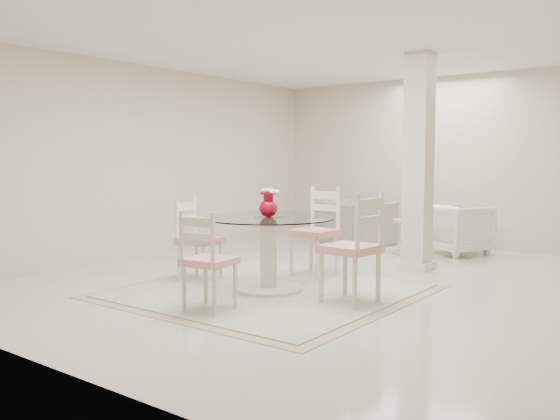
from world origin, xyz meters
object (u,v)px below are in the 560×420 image
Objects in this scene: red_vase at (269,203)px; side_table at (409,238)px; armchair_white at (457,229)px; dining_chair_east at (357,240)px; dining_chair_west at (195,233)px; recliner_taupe at (354,223)px; dining_chair_north at (318,224)px; dining_chair_south at (205,254)px; column at (418,162)px; dining_table at (269,254)px.

side_table is (0.13, 3.16, -0.70)m from red_vase.
red_vase is 0.59× the size of side_table.
dining_chair_east is at bearing 120.33° from armchair_white.
dining_chair_east reaches higher than side_table.
recliner_taupe is (0.03, 3.58, -0.20)m from dining_chair_west.
recliner_taupe is at bearing 114.64° from dining_chair_north.
armchair_white is at bearing -169.28° from dining_chair_east.
red_vase is at bearing -94.66° from dining_chair_south.
column is 2.63× the size of dining_chair_south.
recliner_taupe is (-0.99, 3.51, -0.05)m from dining_table.
recliner_taupe is 1.35× the size of armchair_white.
dining_chair_west is 1.01× the size of dining_chair_south.
dining_chair_west is (-1.01, -0.07, 0.14)m from dining_table.
dining_chair_north is at bearing -95.07° from dining_chair_south.
dining_chair_south is 0.95× the size of recliner_taupe.
dining_table is 1.03m from dining_chair_west.
side_table is at bearing -29.12° from dining_chair_west.
red_vase is at bearing 104.18° from armchair_white.
dining_table is 1.71× the size of armchair_white.
dining_chair_east is 1.16× the size of dining_chair_south.
dining_chair_east is (1.03, 0.05, -0.30)m from red_vase.
recliner_taupe is at bearing -10.12° from dining_chair_west.
dining_table is 0.53m from red_vase.
armchair_white reaches higher than recliner_taupe.
dining_chair_south is (0.07, -1.01, 0.14)m from dining_table.
red_vase is (-0.71, -2.13, -0.42)m from column.
dining_table is 3.17m from side_table.
dining_table is 3.64m from recliner_taupe.
recliner_taupe is at bearing -144.63° from dining_chair_east.
side_table is at bearing -99.31° from dining_chair_south.
column is 2.44m from dining_table.
dining_chair_north is 2.04m from dining_chair_south.
red_vase is at bearing 84.29° from dining_table.
side_table is at bearing 89.19° from dining_chair_north.
dining_table is 2.69× the size of side_table.
column is 1.79m from armchair_white.
dining_chair_south is (1.08, -0.94, -0.01)m from dining_chair_west.
red_vase is at bearing -108.47° from column.
dining_table is 1.14× the size of dining_chair_east.
dining_table reaches higher than side_table.
dining_chair_north is at bearing -124.67° from column.
dining_chair_west reaches higher than dining_chair_south.
dining_chair_north is at bearing -94.82° from side_table.
column is 2.26× the size of dining_chair_east.
column reaches higher than side_table.
side_table is at bearing 64.73° from armchair_white.
dining_table reaches higher than recliner_taupe.
dining_chair_south is (-0.64, -3.14, -0.81)m from column.
dining_chair_north reaches higher than side_table.
dining_table is 1.05m from dining_chair_east.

